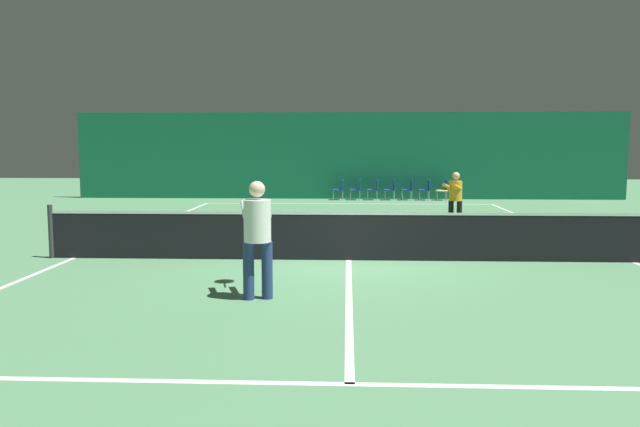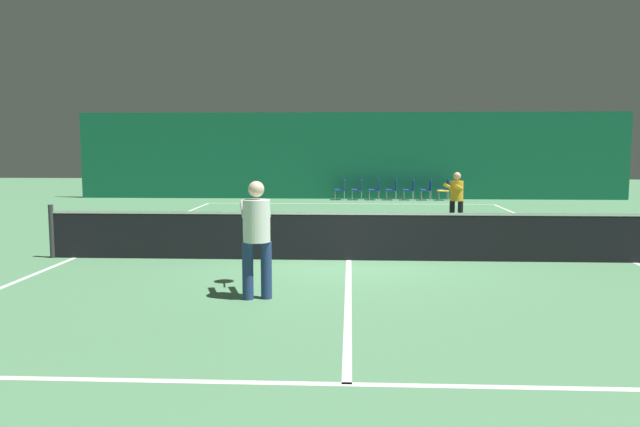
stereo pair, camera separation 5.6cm
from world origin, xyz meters
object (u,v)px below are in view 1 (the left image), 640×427
player_far (455,196)px  courtside_chair_1 (357,188)px  tennis_net (349,235)px  courtside_chair_5 (426,188)px  courtside_chair_4 (409,188)px  player_near (257,230)px  courtside_chair_2 (374,188)px  courtside_chair_0 (340,188)px  courtside_chair_6 (443,188)px  courtside_chair_3 (391,188)px

player_far → courtside_chair_1: size_ratio=1.82×
tennis_net → player_far: size_ratio=7.86×
tennis_net → courtside_chair_5: bearing=76.8°
tennis_net → courtside_chair_4: bearing=79.7°
tennis_net → player_near: size_ratio=6.91×
courtside_chair_2 → courtside_chair_5: (2.12, 0.00, 0.00)m
courtside_chair_0 → courtside_chair_4: 2.83m
player_near → courtside_chair_4: (3.83, 16.76, -0.53)m
courtside_chair_0 → courtside_chair_6: same height
courtside_chair_6 → courtside_chair_3: bearing=-90.0°
courtside_chair_5 → courtside_chair_6: (0.71, 0.00, 0.00)m
player_near → courtside_chair_3: (3.13, 16.76, -0.53)m
courtside_chair_1 → courtside_chair_5: size_ratio=1.00×
courtside_chair_2 → courtside_chair_4: same height
player_near → player_far: 9.06m
tennis_net → courtside_chair_3: bearing=82.6°
player_far → courtside_chair_2: player_far is taller
tennis_net → player_far: 5.69m
courtside_chair_5 → courtside_chair_2: bearing=-90.0°
tennis_net → courtside_chair_4: (2.49, 13.64, -0.03)m
player_near → courtside_chair_4: size_ratio=2.07×
courtside_chair_0 → courtside_chair_4: (2.83, 0.00, 0.00)m
player_near → courtside_chair_5: size_ratio=2.07×
courtside_chair_2 → courtside_chair_4: (1.41, 0.00, 0.00)m
tennis_net → courtside_chair_0: size_ratio=14.29×
player_near → courtside_chair_6: bearing=-30.3°
courtside_chair_0 → courtside_chair_5: 3.54m
courtside_chair_2 → courtside_chair_4: size_ratio=1.00×
tennis_net → courtside_chair_0: 13.64m
courtside_chair_4 → courtside_chair_5: bearing=90.0°
courtside_chair_1 → courtside_chair_2: 0.71m
courtside_chair_0 → courtside_chair_6: bearing=90.0°
courtside_chair_1 → courtside_chair_5: 2.83m
tennis_net → player_far: (2.88, 4.89, 0.38)m
courtside_chair_0 → courtside_chair_2: 1.41m
courtside_chair_5 → player_far: bearing=-2.1°
courtside_chair_0 → player_far: bearing=20.2°
courtside_chair_2 → courtside_chair_5: same height
courtside_chair_4 → courtside_chair_6: (1.41, 0.00, 0.00)m
player_near → courtside_chair_3: 17.05m
player_near → courtside_chair_2: bearing=-21.2°
courtside_chair_1 → courtside_chair_5: (2.83, 0.00, 0.00)m
player_far → courtside_chair_4: size_ratio=1.82×
courtside_chair_3 → player_near: bearing=-10.6°
courtside_chair_4 → courtside_chair_5: size_ratio=1.00×
player_far → courtside_chair_1: bearing=-132.7°
player_far → courtside_chair_3: 8.82m
courtside_chair_4 → courtside_chair_5: same height
player_near → courtside_chair_6: size_ratio=2.07×
courtside_chair_3 → player_far: bearing=7.2°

